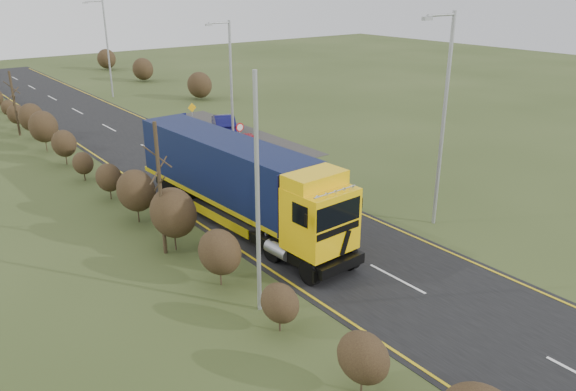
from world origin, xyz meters
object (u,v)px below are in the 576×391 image
at_px(car_red_hatchback, 246,141).
at_px(lorry, 238,178).
at_px(speed_sign, 240,132).
at_px(streetlight_near, 442,113).
at_px(car_blue_sedan, 224,123).

bearing_deg(car_red_hatchback, lorry, 76.39).
bearing_deg(car_red_hatchback, speed_sign, 55.75).
xyz_separation_m(lorry, speed_sign, (6.66, 10.15, -0.86)).
relative_size(streetlight_near, speed_sign, 4.56).
height_order(lorry, speed_sign, lorry).
distance_m(car_red_hatchback, streetlight_near, 17.51).
xyz_separation_m(car_red_hatchback, car_blue_sedan, (1.36, 5.33, 0.09)).
relative_size(lorry, streetlight_near, 1.50).
xyz_separation_m(lorry, car_blue_sedan, (8.91, 16.09, -1.68)).
bearing_deg(car_red_hatchback, streetlight_near, 111.94).
height_order(lorry, car_red_hatchback, lorry).
bearing_deg(streetlight_near, speed_sign, 93.65).
bearing_deg(speed_sign, car_red_hatchback, 34.29).
height_order(car_blue_sedan, speed_sign, speed_sign).
bearing_deg(lorry, car_red_hatchback, 52.11).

